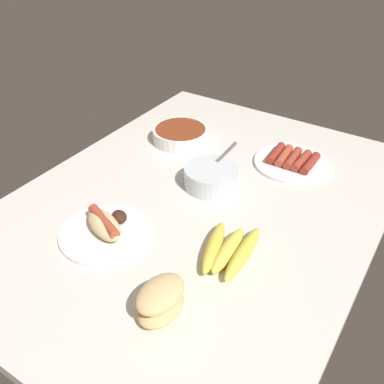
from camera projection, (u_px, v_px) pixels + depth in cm
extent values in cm
cube|color=silver|center=(197.00, 205.00, 116.60)|extent=(120.00, 90.00, 3.00)
cylinder|color=white|center=(292.00, 163.00, 130.34)|extent=(22.72, 22.72, 1.00)
cylinder|color=maroon|center=(310.00, 163.00, 126.93)|extent=(10.69, 2.55, 2.50)
cylinder|color=#9E3828|center=(301.00, 161.00, 128.13)|extent=(10.73, 2.75, 2.50)
cylinder|color=#9E3828|center=(293.00, 158.00, 129.32)|extent=(10.81, 3.14, 2.50)
cylinder|color=#AD472D|center=(284.00, 156.00, 130.51)|extent=(10.84, 3.35, 2.50)
cylinder|color=maroon|center=(276.00, 153.00, 131.71)|extent=(10.80, 3.09, 2.50)
ellipsoid|color=#DBB77A|center=(161.00, 306.00, 84.74)|extent=(11.93, 8.52, 3.60)
ellipsoid|color=#DBB77A|center=(160.00, 294.00, 82.67)|extent=(11.71, 8.18, 3.60)
cylinder|color=silver|center=(211.00, 177.00, 119.90)|extent=(14.91, 14.91, 5.75)
cylinder|color=beige|center=(211.00, 174.00, 119.23)|extent=(13.12, 13.12, 2.59)
cube|color=#B7B7BC|center=(224.00, 155.00, 117.90)|extent=(4.16, 10.05, 13.19)
ellipsoid|color=gold|center=(243.00, 253.00, 96.75)|extent=(18.96, 4.60, 3.84)
ellipsoid|color=#E5D14C|center=(228.00, 250.00, 97.61)|extent=(16.30, 4.90, 3.72)
ellipsoid|color=gold|center=(214.00, 247.00, 98.44)|extent=(17.58, 8.34, 3.70)
cylinder|color=white|center=(106.00, 233.00, 104.29)|extent=(22.31, 22.31, 1.00)
ellipsoid|color=#E5C689|center=(104.00, 225.00, 102.71)|extent=(10.41, 14.19, 4.40)
cylinder|color=#AD472D|center=(104.00, 221.00, 102.01)|extent=(6.83, 12.23, 2.40)
ellipsoid|color=#381E14|center=(119.00, 217.00, 106.47)|extent=(5.12, 5.51, 2.80)
cylinder|color=white|center=(180.00, 135.00, 141.38)|extent=(18.18, 18.18, 4.34)
cylinder|color=maroon|center=(180.00, 130.00, 140.34)|extent=(16.36, 16.36, 1.00)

